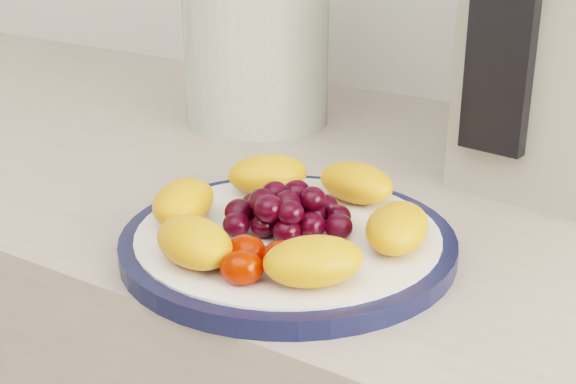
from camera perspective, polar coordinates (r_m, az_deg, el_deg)
The scene contains 5 objects.
plate_rim at distance 0.62m, azimuth 0.00°, elevation -3.64°, with size 0.26×0.26×0.01m, color #0F1434.
plate_face at distance 0.62m, azimuth -0.00°, elevation -3.56°, with size 0.24×0.24×0.02m, color white.
canister at distance 0.93m, azimuth -2.27°, elevation 10.97°, with size 0.17×0.17×0.20m, color #325719.
appliance_panel at distance 0.70m, azimuth 15.24°, elevation 12.58°, with size 0.06×0.02×0.25m, color black.
fruit_plate at distance 0.61m, azimuth -0.26°, elevation -1.59°, with size 0.22×0.22×0.04m.
Camera 1 is at (0.35, 0.55, 1.17)m, focal length 50.00 mm.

